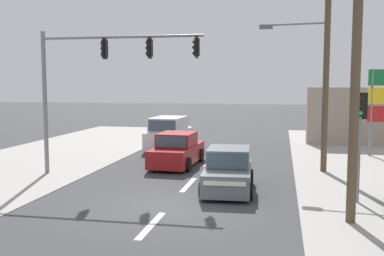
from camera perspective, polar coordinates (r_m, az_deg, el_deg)
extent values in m
plane|color=#3A3A3D|center=(14.39, -2.92, -9.83)|extent=(140.00, 140.00, 0.00)
cube|color=silver|center=(12.54, -5.22, -12.19)|extent=(0.20, 2.40, 0.01)
cube|color=silver|center=(17.22, -0.45, -7.21)|extent=(0.20, 2.40, 0.01)
cube|color=silver|center=(22.04, 2.21, -4.35)|extent=(0.20, 2.40, 0.01)
cube|color=#A39E99|center=(21.47, -22.76, -5.05)|extent=(8.00, 40.00, 0.02)
cylinder|color=brown|center=(12.89, 20.16, 9.25)|extent=(0.26, 0.26, 9.45)
cylinder|color=brown|center=(20.16, 16.68, 7.15)|extent=(0.26, 0.26, 8.89)
cylinder|color=slate|center=(20.40, 13.10, 12.74)|extent=(2.59, 0.41, 0.09)
cube|color=#595B60|center=(20.55, 9.40, 12.56)|extent=(0.59, 0.35, 0.18)
cylinder|color=slate|center=(19.99, -18.16, 2.98)|extent=(0.18, 0.18, 6.00)
cylinder|color=slate|center=(18.65, -9.08, 11.32)|extent=(6.80, 0.15, 0.11)
cube|color=black|center=(18.85, -11.03, 9.86)|extent=(0.20, 0.26, 0.68)
cube|color=black|center=(18.85, -11.03, 9.86)|extent=(0.04, 0.44, 0.84)
sphere|color=red|center=(18.91, -11.38, 10.50)|extent=(0.13, 0.13, 0.13)
sphere|color=black|center=(18.89, -11.37, 9.84)|extent=(0.13, 0.13, 0.13)
sphere|color=black|center=(18.88, -11.36, 9.17)|extent=(0.13, 0.13, 0.13)
cube|color=black|center=(18.23, -5.38, 10.08)|extent=(0.20, 0.26, 0.68)
cube|color=black|center=(18.23, -5.38, 10.08)|extent=(0.04, 0.44, 0.84)
sphere|color=red|center=(18.28, -5.76, 10.76)|extent=(0.13, 0.13, 0.13)
sphere|color=black|center=(18.26, -5.75, 10.07)|extent=(0.13, 0.13, 0.13)
sphere|color=black|center=(18.24, -5.74, 9.38)|extent=(0.13, 0.13, 0.13)
cube|color=black|center=(17.79, 0.61, 10.21)|extent=(0.20, 0.26, 0.68)
cube|color=black|center=(17.79, 0.61, 10.21)|extent=(0.04, 0.44, 0.84)
sphere|color=red|center=(17.83, 0.22, 10.91)|extent=(0.13, 0.13, 0.13)
sphere|color=black|center=(17.81, 0.22, 10.21)|extent=(0.13, 0.13, 0.13)
sphere|color=black|center=(17.79, 0.22, 9.50)|extent=(0.13, 0.13, 0.13)
cylinder|color=slate|center=(15.38, 20.36, -3.82)|extent=(0.12, 0.12, 2.80)
cube|color=black|center=(15.20, 20.59, 2.66)|extent=(0.26, 0.21, 0.68)
cube|color=black|center=(15.20, 20.59, 2.66)|extent=(0.44, 0.05, 0.84)
sphere|color=black|center=(15.08, 20.68, 3.47)|extent=(0.13, 0.13, 0.13)
sphere|color=black|center=(15.08, 20.65, 2.64)|extent=(0.13, 0.13, 0.13)
sphere|color=green|center=(15.10, 20.62, 1.80)|extent=(0.13, 0.13, 0.13)
cylinder|color=slate|center=(25.46, 21.79, 1.80)|extent=(0.16, 0.16, 4.60)
cube|color=slate|center=(16.18, 4.60, -6.24)|extent=(1.79, 3.68, 0.76)
cube|color=slate|center=(16.34, 4.68, -3.62)|extent=(1.58, 1.98, 0.64)
cube|color=#384756|center=(15.39, 4.46, -4.20)|extent=(1.36, 0.13, 0.54)
cube|color=#384756|center=(17.30, 4.88, -3.10)|extent=(1.33, 0.13, 0.51)
cube|color=white|center=(14.37, 4.14, -7.06)|extent=(1.36, 0.11, 0.14)
cylinder|color=black|center=(15.11, 7.38, -7.94)|extent=(0.21, 0.61, 0.60)
cylinder|color=black|center=(15.21, 1.29, -7.80)|extent=(0.21, 0.61, 0.60)
cylinder|color=black|center=(17.28, 7.49, -6.20)|extent=(0.21, 0.61, 0.60)
cylinder|color=black|center=(17.37, 2.18, -6.10)|extent=(0.21, 0.61, 0.60)
cube|color=maroon|center=(21.07, -1.89, -3.34)|extent=(1.88, 4.27, 0.80)
cube|color=maroon|center=(20.92, -1.94, -1.44)|extent=(1.64, 1.97, 0.62)
cube|color=#384756|center=(21.85, -1.25, -1.13)|extent=(1.44, 0.12, 0.53)
cube|color=#384756|center=(20.00, -2.69, -1.78)|extent=(1.41, 0.12, 0.50)
cube|color=white|center=(23.07, -0.47, -2.10)|extent=(1.45, 0.10, 0.14)
cylinder|color=black|center=(22.58, -3.08, -3.30)|extent=(0.22, 0.65, 0.64)
cylinder|color=black|center=(22.15, 1.14, -3.47)|extent=(0.22, 0.65, 0.64)
cylinder|color=black|center=(20.13, -5.23, -4.42)|extent=(0.22, 0.65, 0.64)
cylinder|color=black|center=(19.65, -0.52, -4.65)|extent=(0.22, 0.65, 0.64)
cube|color=silver|center=(26.36, -2.88, -1.31)|extent=(1.94, 4.54, 1.00)
cube|color=silver|center=(26.08, -3.01, 0.56)|extent=(1.78, 2.74, 0.76)
cube|color=#384756|center=(27.39, -2.24, 0.81)|extent=(1.58, 0.10, 0.65)
cube|color=#384756|center=(24.77, -3.86, 0.28)|extent=(1.55, 0.09, 0.61)
cube|color=white|center=(28.52, -1.67, -0.32)|extent=(1.56, 0.07, 0.14)
cylinder|color=black|center=(27.98, -3.93, -1.48)|extent=(0.24, 0.72, 0.72)
cylinder|color=black|center=(27.51, -0.25, -1.59)|extent=(0.24, 0.72, 0.72)
cylinder|color=black|center=(25.34, -5.73, -2.24)|extent=(0.24, 0.72, 0.72)
cylinder|color=black|center=(24.83, -1.69, -2.38)|extent=(0.24, 0.72, 0.72)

